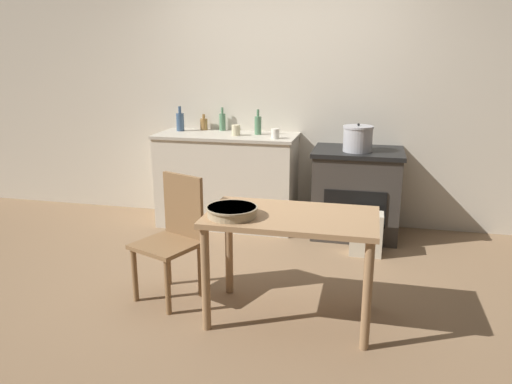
% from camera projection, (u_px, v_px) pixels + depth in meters
% --- Properties ---
extents(ground_plane, '(14.00, 14.00, 0.00)m').
position_uv_depth(ground_plane, '(245.00, 279.00, 3.95)').
color(ground_plane, '#896B4C').
extents(wall_back, '(8.00, 0.07, 2.55)m').
position_uv_depth(wall_back, '(283.00, 99.00, 5.09)').
color(wall_back, beige).
rests_on(wall_back, ground_plane).
extents(counter_cabinet, '(1.41, 0.62, 0.94)m').
position_uv_depth(counter_cabinet, '(227.00, 180.00, 5.11)').
color(counter_cabinet, beige).
rests_on(counter_cabinet, ground_plane).
extents(stove, '(0.84, 0.66, 0.85)m').
position_uv_depth(stove, '(356.00, 193.00, 4.82)').
color(stove, '#38332D').
rests_on(stove, ground_plane).
extents(work_table, '(1.09, 0.63, 0.73)m').
position_uv_depth(work_table, '(291.00, 232.00, 3.21)').
color(work_table, '#A87F56').
rests_on(work_table, ground_plane).
extents(chair, '(0.52, 0.52, 0.89)m').
position_uv_depth(chair, '(174.00, 235.00, 3.57)').
color(chair, olive).
rests_on(chair, ground_plane).
extents(flour_sack, '(0.28, 0.20, 0.38)m').
position_uv_depth(flour_sack, '(366.00, 234.00, 4.39)').
color(flour_sack, beige).
rests_on(flour_sack, ground_plane).
extents(stock_pot, '(0.28, 0.28, 0.26)m').
position_uv_depth(stock_pot, '(358.00, 139.00, 4.59)').
color(stock_pot, '#A8A8AD').
rests_on(stock_pot, stove).
extents(mixing_bowl_large, '(0.33, 0.33, 0.06)m').
position_uv_depth(mixing_bowl_large, '(232.00, 211.00, 3.13)').
color(mixing_bowl_large, tan).
rests_on(mixing_bowl_large, work_table).
extents(bottle_far_left, '(0.08, 0.08, 0.16)m').
position_uv_depth(bottle_far_left, '(204.00, 124.00, 5.25)').
color(bottle_far_left, olive).
rests_on(bottle_far_left, counter_cabinet).
extents(bottle_left, '(0.07, 0.07, 0.25)m').
position_uv_depth(bottle_left, '(258.00, 125.00, 4.94)').
color(bottle_left, '#517F5B').
rests_on(bottle_left, counter_cabinet).
extents(bottle_mid_left, '(0.07, 0.07, 0.24)m').
position_uv_depth(bottle_mid_left, '(222.00, 122.00, 5.21)').
color(bottle_mid_left, '#517F5B').
rests_on(bottle_mid_left, counter_cabinet).
extents(bottle_center_left, '(0.08, 0.08, 0.25)m').
position_uv_depth(bottle_center_left, '(180.00, 121.00, 5.17)').
color(bottle_center_left, '#3D5675').
rests_on(bottle_center_left, counter_cabinet).
extents(cup_center, '(0.08, 0.08, 0.10)m').
position_uv_depth(cup_center, '(236.00, 130.00, 4.89)').
color(cup_center, beige).
rests_on(cup_center, counter_cabinet).
extents(cup_center_right, '(0.08, 0.08, 0.09)m').
position_uv_depth(cup_center_right, '(275.00, 134.00, 4.72)').
color(cup_center_right, silver).
rests_on(cup_center_right, counter_cabinet).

